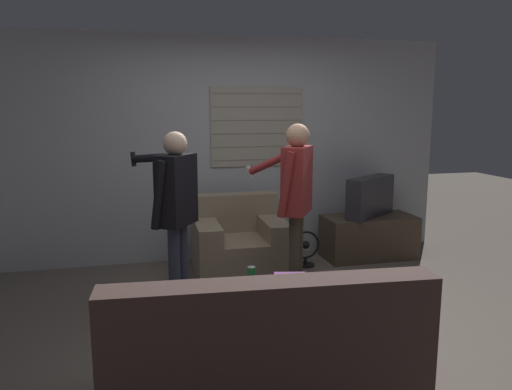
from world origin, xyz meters
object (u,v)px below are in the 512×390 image
at_px(spare_remote, 271,301).
at_px(couch_blue, 260,365).
at_px(book_stack, 291,285).
at_px(coffee_table, 296,294).
at_px(soda_can, 251,275).
at_px(floor_fan, 306,249).
at_px(armchair_beige, 239,244).
at_px(person_right_standing, 296,190).
at_px(person_left_standing, 175,201).
at_px(tv, 370,197).

bearing_deg(spare_remote, couch_blue, -125.32).
distance_m(couch_blue, book_stack, 0.90).
relative_size(coffee_table, soda_can, 7.83).
bearing_deg(couch_blue, book_stack, 65.23).
bearing_deg(soda_can, floor_fan, 57.31).
xyz_separation_m(armchair_beige, person_right_standing, (0.36, -0.79, 0.70)).
bearing_deg(floor_fan, soda_can, -122.69).
xyz_separation_m(armchair_beige, spare_remote, (-0.19, -1.90, 0.13)).
height_order(person_right_standing, book_stack, person_right_standing).
bearing_deg(person_left_standing, couch_blue, -134.25).
xyz_separation_m(person_left_standing, book_stack, (0.74, -0.87, -0.48)).
xyz_separation_m(couch_blue, tv, (2.03, 2.74, 0.38)).
height_order(soda_can, floor_fan, soda_can).
xyz_separation_m(person_right_standing, soda_can, (-0.58, -0.69, -0.52)).
xyz_separation_m(armchair_beige, coffee_table, (0.07, -1.68, 0.08)).
relative_size(tv, book_stack, 2.82).
height_order(person_left_standing, person_right_standing, person_right_standing).
xyz_separation_m(armchair_beige, person_left_standing, (-0.73, -0.89, 0.66)).
height_order(person_left_standing, book_stack, person_left_standing).
relative_size(tv, floor_fan, 1.85).
xyz_separation_m(tv, person_right_standing, (-1.25, -0.99, 0.29)).
bearing_deg(spare_remote, person_right_standing, 49.17).
bearing_deg(person_right_standing, spare_remote, -174.06).
relative_size(tv, person_left_standing, 0.48).
xyz_separation_m(person_left_standing, person_right_standing, (1.09, 0.10, 0.04)).
relative_size(person_left_standing, spare_remote, 11.51).
xyz_separation_m(person_right_standing, floor_fan, (0.42, 0.86, -0.83)).
bearing_deg(couch_blue, person_right_standing, 70.25).
bearing_deg(floor_fan, coffee_table, -111.80).
bearing_deg(couch_blue, floor_fan, 69.69).
height_order(coffee_table, floor_fan, coffee_table).
height_order(armchair_beige, coffee_table, armchair_beige).
relative_size(armchair_beige, soda_can, 7.62).
bearing_deg(coffee_table, spare_remote, -139.94).
bearing_deg(tv, spare_remote, 15.28).
distance_m(tv, person_right_standing, 1.62).
distance_m(couch_blue, floor_fan, 2.87).
xyz_separation_m(armchair_beige, soda_can, (-0.22, -1.47, 0.18)).
bearing_deg(person_left_standing, person_right_standing, -49.46).
xyz_separation_m(coffee_table, floor_fan, (0.70, 1.75, -0.20)).
bearing_deg(soda_can, person_right_standing, 49.99).
xyz_separation_m(couch_blue, book_stack, (0.43, 0.77, 0.15)).
bearing_deg(person_right_standing, book_stack, -167.83).
bearing_deg(book_stack, coffee_table, 50.40).
bearing_deg(person_left_standing, armchair_beige, -4.20).
distance_m(armchair_beige, soda_can, 1.50).
bearing_deg(soda_can, book_stack, -51.86).
distance_m(tv, book_stack, 2.54).
distance_m(person_right_standing, spare_remote, 1.36).
xyz_separation_m(soda_can, floor_fan, (0.99, 1.54, -0.30)).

